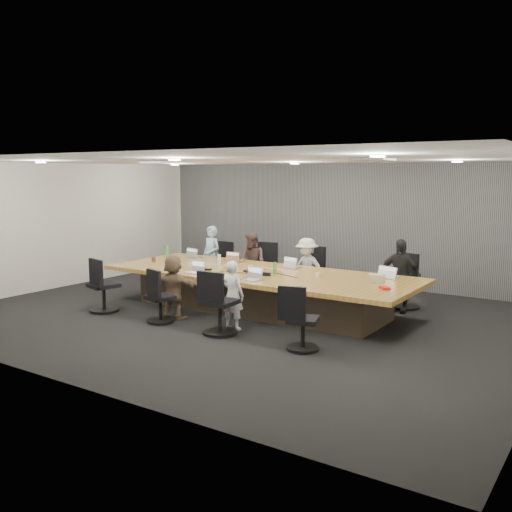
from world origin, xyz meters
The scene contains 38 objects.
floor centered at (0.00, 0.00, 0.00)m, with size 10.00×8.00×0.00m, color black.
ceiling centered at (0.00, 0.00, 2.80)m, with size 10.00×8.00×0.00m, color white.
wall_back centered at (0.00, 4.00, 1.40)m, with size 10.00×2.80×0.00m, color beige.
wall_front centered at (0.00, -4.00, 1.40)m, with size 10.00×2.80×0.00m, color beige.
wall_left centered at (-5.00, 0.00, 1.40)m, with size 8.00×2.80×0.00m, color beige.
curtain centered at (0.00, 3.92, 1.40)m, with size 9.80×0.04×2.80m, color #5E5E5F.
conference_table centered at (0.00, 0.50, 0.40)m, with size 6.00×2.20×0.74m.
chair_0 centered at (-2.20, 2.20, 0.38)m, with size 0.51×0.51×0.76m, color black, non-canonical shape.
chair_1 centered at (-1.06, 2.20, 0.44)m, with size 0.59×0.59×0.87m, color black, non-canonical shape.
chair_2 centered at (0.28, 2.20, 0.44)m, with size 0.59×0.59×0.88m, color black, non-canonical shape.
chair_3 centered at (2.24, 2.20, 0.43)m, with size 0.59×0.59×0.87m, color black, non-canonical shape.
chair_4 centered at (-2.35, -1.20, 0.42)m, with size 0.57×0.57×0.84m, color black, non-canonical shape.
chair_5 centered at (-0.93, -1.20, 0.37)m, with size 0.50×0.50×0.73m, color black, non-canonical shape.
chair_6 centered at (0.37, -1.20, 0.44)m, with size 0.59×0.59×0.88m, color black, non-canonical shape.
chair_7 centered at (1.89, -1.20, 0.38)m, with size 0.51×0.51×0.75m, color black, non-canonical shape.
person_0 centered at (-2.20, 1.85, 0.69)m, with size 0.51×0.33×1.39m, color #9BC2D9.
laptop_0 centered at (-2.20, 1.30, 0.75)m, with size 0.33×0.23×0.02m, color #B2B2B7.
person_1 centered at (-1.06, 1.85, 0.65)m, with size 0.63×0.49×1.30m, color #4F3933.
laptop_1 centered at (-1.06, 1.30, 0.75)m, with size 0.30×0.21×0.02m, color #8C6647.
person_2 centered at (0.28, 1.85, 0.63)m, with size 0.82×0.47×1.27m, color #BCBCBC.
laptop_2 centered at (0.28, 1.30, 0.75)m, with size 0.30×0.21×0.02m, color #B2B2B7.
person_3 centered at (2.24, 1.85, 0.69)m, with size 0.81×0.34×1.37m, color black.
laptop_3 centered at (2.24, 1.30, 0.75)m, with size 0.35×0.24×0.02m, color #B2B2B7.
person_5 centered at (-0.93, -0.85, 0.58)m, with size 1.07×0.34×1.15m, color brown.
laptop_5 centered at (-0.93, -0.30, 0.75)m, with size 0.29×0.20×0.02m, color #B2B2B7.
person_6 centered at (0.37, -0.85, 0.58)m, with size 0.42×0.28×1.16m, color silver.
laptop_6 centered at (0.37, -0.30, 0.75)m, with size 0.33×0.23×0.02m, color #B2B2B7.
bottle_green_left centered at (-2.65, 0.86, 0.88)m, with size 0.08×0.08×0.28m, color green.
bottle_green_right centered at (0.40, 0.42, 0.85)m, with size 0.06×0.06×0.23m, color green.
bottle_clear centered at (-1.05, 0.65, 0.85)m, with size 0.07×0.07×0.23m, color silver.
cup_white_far centered at (-0.24, 0.56, 0.79)m, with size 0.08×0.08×0.09m, color white.
cup_white_near centered at (1.21, 0.56, 0.78)m, with size 0.07×0.07×0.09m, color white.
mug_brown centered at (-2.48, 0.27, 0.79)m, with size 0.08×0.08×0.10m, color brown.
mic_left centered at (-0.93, 0.10, 0.76)m, with size 0.16×0.10×0.03m, color black.
mic_right centered at (-0.17, 0.36, 0.75)m, with size 0.15×0.10×0.03m, color black.
stapler centered at (0.35, 0.20, 0.77)m, with size 0.17×0.04×0.06m, color black.
canvas_bag centered at (2.24, 0.71, 0.81)m, with size 0.25×0.16×0.14m, color tan.
snack_packet centered at (2.57, 0.25, 0.76)m, with size 0.19×0.13×0.04m, color red.
Camera 1 is at (5.80, -8.30, 2.56)m, focal length 40.00 mm.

